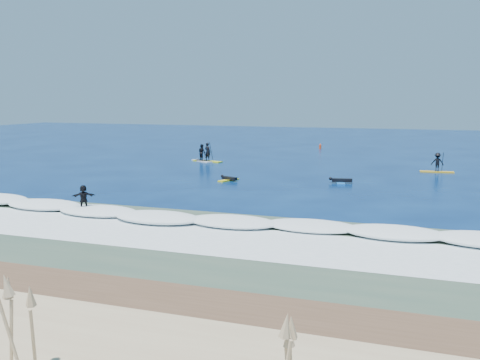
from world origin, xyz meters
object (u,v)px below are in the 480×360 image
(sup_paddler_right, at_px, (437,164))
(sup_paddler_left, at_px, (208,155))
(wave_surfer, at_px, (84,199))
(sup_paddler_center, at_px, (202,154))
(prone_paddler_near, at_px, (229,179))
(marker_buoy, at_px, (320,146))
(prone_paddler_far, at_px, (341,181))

(sup_paddler_right, bearing_deg, sup_paddler_left, 173.56)
(sup_paddler_right, relative_size, wave_surfer, 1.43)
(sup_paddler_center, distance_m, prone_paddler_near, 13.07)
(sup_paddler_left, xyz_separation_m, marker_buoy, (8.24, 17.39, -0.39))
(sup_paddler_left, relative_size, sup_paddler_center, 1.16)
(sup_paddler_right, bearing_deg, prone_paddler_far, -133.59)
(prone_paddler_near, bearing_deg, sup_paddler_right, -34.74)
(marker_buoy, bearing_deg, wave_surfer, -97.36)
(prone_paddler_far, distance_m, marker_buoy, 27.60)
(sup_paddler_center, height_order, prone_paddler_near, sup_paddler_center)
(sup_paddler_right, height_order, wave_surfer, sup_paddler_right)
(sup_paddler_left, relative_size, prone_paddler_near, 1.62)
(wave_surfer, distance_m, marker_buoy, 42.62)
(sup_paddler_center, distance_m, prone_paddler_far, 18.09)
(prone_paddler_near, bearing_deg, marker_buoy, 17.76)
(sup_paddler_left, height_order, prone_paddler_near, sup_paddler_left)
(sup_paddler_right, distance_m, prone_paddler_near, 18.70)
(marker_buoy, bearing_deg, prone_paddler_far, -76.05)
(prone_paddler_far, bearing_deg, sup_paddler_center, 48.25)
(sup_paddler_center, relative_size, prone_paddler_far, 1.23)
(sup_paddler_center, bearing_deg, sup_paddler_right, 32.31)
(sup_paddler_right, bearing_deg, sup_paddler_center, 173.79)
(sup_paddler_right, bearing_deg, marker_buoy, 122.49)
(sup_paddler_right, bearing_deg, prone_paddler_near, -150.81)
(prone_paddler_far, bearing_deg, wave_surfer, 131.25)
(prone_paddler_near, distance_m, prone_paddler_far, 8.67)
(sup_paddler_left, distance_m, sup_paddler_center, 0.61)
(sup_paddler_center, height_order, prone_paddler_far, sup_paddler_center)
(sup_paddler_left, xyz_separation_m, prone_paddler_far, (14.89, -9.39, -0.54))
(sup_paddler_left, bearing_deg, marker_buoy, 78.78)
(wave_surfer, height_order, marker_buoy, wave_surfer)
(sup_paddler_left, xyz_separation_m, sup_paddler_right, (21.92, -0.70, 0.07))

